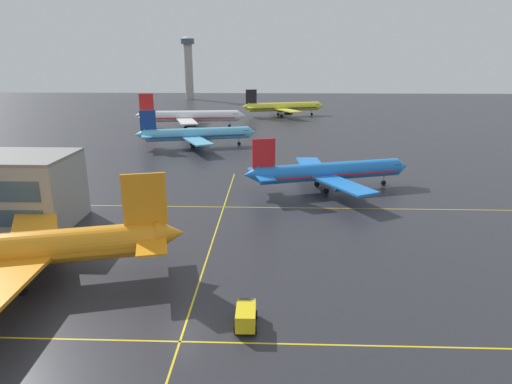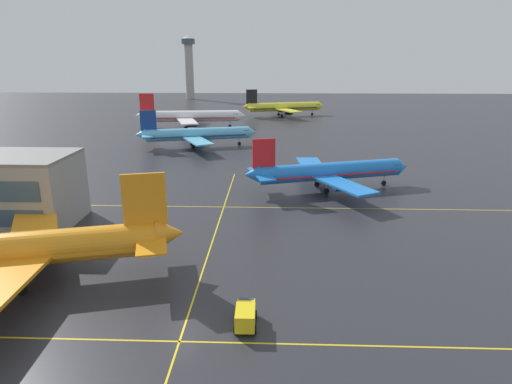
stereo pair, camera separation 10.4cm
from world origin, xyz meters
name	(u,v)px [view 1 (the left image)]	position (x,y,z in m)	size (l,w,h in m)	color
ground_plane	(184,329)	(0.00, 0.00, 0.00)	(600.00, 600.00, 0.00)	#28282D
airliner_front_gate	(9,251)	(-21.38, 8.03, 4.27)	(39.80, 33.89, 12.52)	orange
airliner_second_row	(328,172)	(19.72, 48.07, 3.73)	(34.43, 29.39, 10.91)	blue
airliner_third_row	(196,134)	(-13.78, 91.00, 3.79)	(35.32, 30.07, 11.11)	#5BB7E5
airliner_far_left_stand	(190,116)	(-22.24, 127.60, 4.39)	(41.34, 35.45, 12.85)	white
airliner_far_right_stand	(283,107)	(13.49, 164.35, 4.12)	(38.22, 32.58, 12.07)	yellow
taxiway_markings	(209,253)	(0.00, 17.30, 0.00)	(132.03, 84.94, 0.01)	yellow
service_truck_red_van	(246,315)	(6.02, 0.81, 1.18)	(2.22, 4.15, 2.10)	yellow
control_tower	(188,63)	(-44.44, 249.59, 22.35)	(8.82, 8.82, 38.59)	#ADA89E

